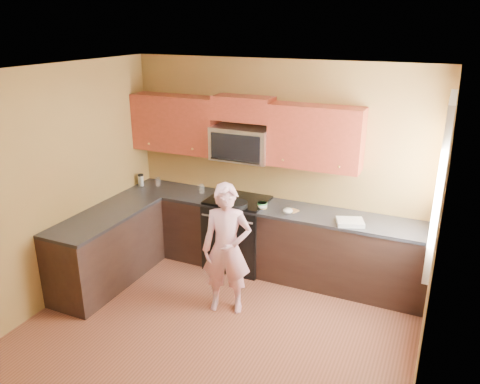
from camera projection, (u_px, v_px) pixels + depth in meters
The scene contains 26 objects.
floor at pixel (206, 344), 4.86m from camera, with size 4.00×4.00×0.00m, color brown.
ceiling at pixel (198, 75), 3.93m from camera, with size 4.00×4.00×0.00m, color white.
wall_back at pixel (276, 166), 6.11m from camera, with size 4.00×4.00×0.00m, color olive.
wall_front at pixel (33, 353), 2.68m from camera, with size 4.00×4.00×0.00m, color olive.
wall_left at pixel (42, 193), 5.17m from camera, with size 4.00×4.00×0.00m, color olive.
wall_right at pixel (431, 267), 3.62m from camera, with size 4.00×4.00×0.00m, color olive.
cabinet_back_run at pixel (267, 239), 6.16m from camera, with size 4.00×0.60×0.88m, color black.
cabinet_left_run at pixel (107, 250), 5.88m from camera, with size 0.60×1.60×0.88m, color black.
countertop_back at pixel (267, 207), 5.99m from camera, with size 4.00×0.62×0.04m, color black.
countertop_left at pixel (104, 216), 5.72m from camera, with size 0.62×1.60×0.04m, color black.
stove at pixel (238, 232), 6.28m from camera, with size 0.76×0.65×0.95m, color black, non-canonical shape.
microwave at pixel (242, 159), 6.06m from camera, with size 0.76×0.40×0.42m, color silver, non-canonical shape.
upper_cab_left at pixel (177, 151), 6.47m from camera, with size 1.22×0.33×0.75m, color maroon, non-canonical shape.
upper_cab_right at pixel (314, 168), 5.72m from camera, with size 1.12×0.33×0.75m, color maroon, non-canonical shape.
upper_cab_over_mw at pixel (243, 108), 5.86m from camera, with size 0.76×0.33×0.30m, color maroon.
window at pixel (441, 183), 4.55m from camera, with size 0.06×1.06×1.66m, color white, non-canonical shape.
woman at pixel (227, 249), 5.21m from camera, with size 0.55×0.36×1.50m, color pink.
frying_pan at pixel (237, 207), 5.86m from camera, with size 0.28×0.49×0.06m, color black, non-canonical shape.
butter_tub at pixel (262, 208), 5.91m from camera, with size 0.12×0.12×0.09m, color #FFBA43, non-canonical shape.
toast_slice at pixel (293, 211), 5.80m from camera, with size 0.11×0.11×0.01m, color #B27F47.
napkin_a at pixel (263, 206), 5.87m from camera, with size 0.11×0.12×0.06m, color silver.
napkin_b at pixel (288, 211), 5.73m from camera, with size 0.12×0.13×0.07m, color silver.
dish_towel at pixel (350, 222), 5.43m from camera, with size 0.30×0.24×0.05m, color white.
travel_mug at pixel (141, 186), 6.70m from camera, with size 0.08×0.08×0.17m, color silver, non-canonical shape.
glass_a at pixel (158, 182), 6.69m from camera, with size 0.07×0.07×0.12m, color silver.
glass_b at pixel (202, 189), 6.40m from camera, with size 0.07×0.07×0.12m, color silver.
Camera 1 is at (1.99, -3.53, 3.13)m, focal length 35.36 mm.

